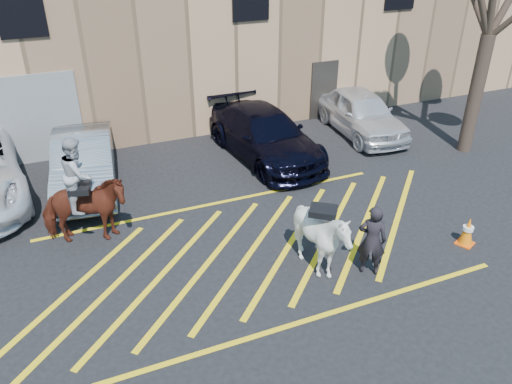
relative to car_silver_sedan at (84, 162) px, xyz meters
name	(u,v)px	position (x,y,z in m)	size (l,w,h in m)	color
ground	(246,246)	(3.12, -4.65, -0.77)	(90.00, 90.00, 0.00)	black
car_silver_sedan	(84,162)	(0.00, 0.00, 0.00)	(1.62, 4.65, 1.53)	#949BA2
car_blue_suv	(265,134)	(5.59, -0.12, 0.00)	(2.15, 5.30, 1.54)	black
car_white_suv	(361,113)	(9.58, 0.40, 0.01)	(1.83, 4.54, 1.55)	silver
handler	(372,240)	(5.26, -6.61, 0.07)	(0.61, 0.40, 1.68)	black
warehouse	(133,10)	(3.10, 7.34, 2.89)	(32.42, 10.20, 7.30)	tan
hatching_zone	(250,253)	(3.12, -4.95, -0.76)	(12.60, 5.12, 0.01)	yellow
mounted_bay	(83,202)	(-0.29, -2.99, 0.32)	(2.21, 1.39, 2.70)	#5F2416
saddled_white	(321,238)	(4.26, -6.17, 0.11)	(2.09, 2.12, 1.75)	silver
traffic_cone	(468,231)	(8.02, -6.60, -0.40)	(0.50, 0.50, 0.73)	#FF540A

